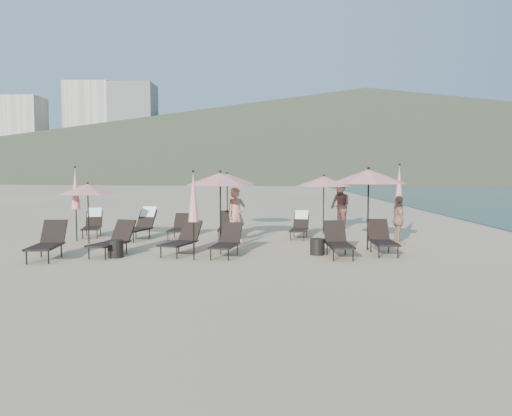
{
  "coord_description": "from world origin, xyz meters",
  "views": [
    {
      "loc": [
        0.56,
        -13.58,
        2.3
      ],
      "look_at": [
        0.09,
        3.5,
        1.1
      ],
      "focal_mm": 35.0,
      "sensor_mm": 36.0,
      "label": 1
    }
  ],
  "objects_px": {
    "lounger_4": "(338,241)",
    "beachgoer_b": "(340,206)",
    "lounger_0": "(48,242)",
    "umbrella_open_1": "(220,179)",
    "beachgoer_c": "(399,220)",
    "lounger_9": "(228,226)",
    "side_table_1": "(317,247)",
    "umbrella_open_4": "(324,181)",
    "umbrella_open_3": "(227,179)",
    "lounger_2": "(182,239)",
    "beachgoer_a": "(236,215)",
    "lounger_5": "(382,238)",
    "umbrella_closed_2": "(76,189)",
    "lounger_7": "(140,224)",
    "lounger_3": "(227,241)",
    "lounger_8": "(179,227)",
    "umbrella_open_2": "(369,177)",
    "lounger_1": "(113,239)",
    "lounger_6": "(93,223)",
    "umbrella_closed_0": "(193,198)",
    "umbrella_closed_1": "(399,187)",
    "side_table_0": "(115,249)"
  },
  "relations": [
    {
      "from": "umbrella_open_1",
      "to": "umbrella_closed_1",
      "type": "bearing_deg",
      "value": 11.77
    },
    {
      "from": "lounger_3",
      "to": "beachgoer_b",
      "type": "relative_size",
      "value": 0.84
    },
    {
      "from": "beachgoer_a",
      "to": "beachgoer_c",
      "type": "height_order",
      "value": "beachgoer_a"
    },
    {
      "from": "beachgoer_b",
      "to": "side_table_0",
      "type": "bearing_deg",
      "value": -72.47
    },
    {
      "from": "umbrella_open_2",
      "to": "umbrella_closed_2",
      "type": "relative_size",
      "value": 0.98
    },
    {
      "from": "lounger_1",
      "to": "beachgoer_c",
      "type": "xyz_separation_m",
      "value": [
        8.53,
        2.28,
        0.35
      ]
    },
    {
      "from": "beachgoer_a",
      "to": "beachgoer_b",
      "type": "xyz_separation_m",
      "value": [
        4.03,
        4.07,
        0.05
      ]
    },
    {
      "from": "umbrella_open_2",
      "to": "beachgoer_a",
      "type": "bearing_deg",
      "value": 157.1
    },
    {
      "from": "lounger_9",
      "to": "side_table_1",
      "type": "xyz_separation_m",
      "value": [
        2.84,
        -3.65,
        -0.2
      ]
    },
    {
      "from": "lounger_5",
      "to": "beachgoer_c",
      "type": "bearing_deg",
      "value": 62.47
    },
    {
      "from": "lounger_2",
      "to": "beachgoer_b",
      "type": "relative_size",
      "value": 0.89
    },
    {
      "from": "lounger_7",
      "to": "umbrella_closed_1",
      "type": "height_order",
      "value": "umbrella_closed_1"
    },
    {
      "from": "lounger_1",
      "to": "umbrella_open_2",
      "type": "bearing_deg",
      "value": 24.34
    },
    {
      "from": "umbrella_open_3",
      "to": "umbrella_closed_0",
      "type": "distance_m",
      "value": 6.58
    },
    {
      "from": "lounger_1",
      "to": "umbrella_closed_0",
      "type": "bearing_deg",
      "value": -1.79
    },
    {
      "from": "lounger_0",
      "to": "lounger_3",
      "type": "distance_m",
      "value": 4.8
    },
    {
      "from": "lounger_0",
      "to": "umbrella_open_3",
      "type": "height_order",
      "value": "umbrella_open_3"
    },
    {
      "from": "umbrella_closed_2",
      "to": "lounger_5",
      "type": "bearing_deg",
      "value": -13.64
    },
    {
      "from": "side_table_0",
      "to": "beachgoer_c",
      "type": "relative_size",
      "value": 0.3
    },
    {
      "from": "lounger_0",
      "to": "beachgoer_a",
      "type": "relative_size",
      "value": 0.98
    },
    {
      "from": "umbrella_closed_2",
      "to": "side_table_0",
      "type": "xyz_separation_m",
      "value": [
        2.32,
        -3.19,
        -1.53
      ]
    },
    {
      "from": "beachgoer_c",
      "to": "lounger_4",
      "type": "bearing_deg",
      "value": 134.1
    },
    {
      "from": "lounger_4",
      "to": "beachgoer_c",
      "type": "relative_size",
      "value": 1.05
    },
    {
      "from": "lounger_0",
      "to": "umbrella_open_1",
      "type": "relative_size",
      "value": 0.75
    },
    {
      "from": "lounger_5",
      "to": "side_table_1",
      "type": "relative_size",
      "value": 3.59
    },
    {
      "from": "umbrella_closed_1",
      "to": "beachgoer_c",
      "type": "relative_size",
      "value": 1.67
    },
    {
      "from": "lounger_3",
      "to": "beachgoer_a",
      "type": "height_order",
      "value": "beachgoer_a"
    },
    {
      "from": "lounger_6",
      "to": "umbrella_closed_2",
      "type": "relative_size",
      "value": 0.66
    },
    {
      "from": "lounger_0",
      "to": "umbrella_open_2",
      "type": "xyz_separation_m",
      "value": [
        8.88,
        1.74,
        1.73
      ]
    },
    {
      "from": "lounger_0",
      "to": "umbrella_open_4",
      "type": "bearing_deg",
      "value": 29.82
    },
    {
      "from": "lounger_9",
      "to": "umbrella_closed_2",
      "type": "distance_m",
      "value": 5.31
    },
    {
      "from": "umbrella_open_1",
      "to": "side_table_1",
      "type": "xyz_separation_m",
      "value": [
        2.91,
        -1.79,
        -1.88
      ]
    },
    {
      "from": "lounger_4",
      "to": "beachgoer_b",
      "type": "relative_size",
      "value": 0.87
    },
    {
      "from": "lounger_7",
      "to": "umbrella_open_2",
      "type": "xyz_separation_m",
      "value": [
        7.44,
        -2.32,
        1.67
      ]
    },
    {
      "from": "lounger_2",
      "to": "beachgoer_a",
      "type": "relative_size",
      "value": 0.93
    },
    {
      "from": "lounger_7",
      "to": "lounger_9",
      "type": "height_order",
      "value": "lounger_7"
    },
    {
      "from": "lounger_9",
      "to": "side_table_0",
      "type": "relative_size",
      "value": 3.4
    },
    {
      "from": "umbrella_open_4",
      "to": "umbrella_open_3",
      "type": "bearing_deg",
      "value": 171.05
    },
    {
      "from": "umbrella_open_3",
      "to": "beachgoer_a",
      "type": "height_order",
      "value": "umbrella_open_3"
    },
    {
      "from": "side_table_0",
      "to": "umbrella_closed_1",
      "type": "bearing_deg",
      "value": 22.96
    },
    {
      "from": "lounger_7",
      "to": "umbrella_open_3",
      "type": "xyz_separation_m",
      "value": [
        2.84,
        2.4,
        1.55
      ]
    },
    {
      "from": "lounger_4",
      "to": "beachgoer_b",
      "type": "xyz_separation_m",
      "value": [
        1.03,
        6.93,
        0.52
      ]
    },
    {
      "from": "lounger_2",
      "to": "lounger_9",
      "type": "xyz_separation_m",
      "value": [
        0.98,
        3.66,
        0.0
      ]
    },
    {
      "from": "lounger_3",
      "to": "umbrella_closed_2",
      "type": "distance_m",
      "value": 6.22
    },
    {
      "from": "lounger_8",
      "to": "side_table_0",
      "type": "xyz_separation_m",
      "value": [
        -1.01,
        -4.07,
        -0.16
      ]
    },
    {
      "from": "lounger_8",
      "to": "beachgoer_b",
      "type": "distance_m",
      "value": 6.92
    },
    {
      "from": "lounger_0",
      "to": "umbrella_open_1",
      "type": "height_order",
      "value": "umbrella_open_1"
    },
    {
      "from": "lounger_6",
      "to": "umbrella_open_4",
      "type": "distance_m",
      "value": 8.7
    },
    {
      "from": "umbrella_closed_0",
      "to": "side_table_1",
      "type": "distance_m",
      "value": 3.77
    },
    {
      "from": "lounger_4",
      "to": "umbrella_open_2",
      "type": "distance_m",
      "value": 2.35
    }
  ]
}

